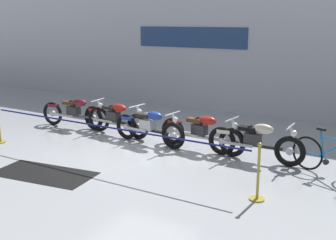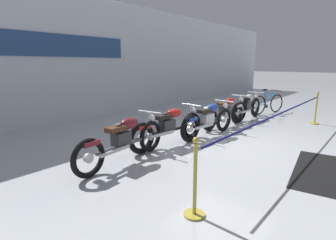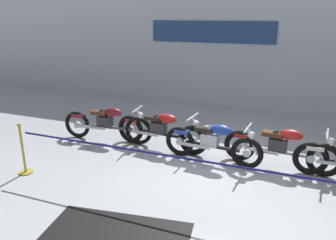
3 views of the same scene
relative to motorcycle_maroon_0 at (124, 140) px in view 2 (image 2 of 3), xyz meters
The scene contains 11 objects.
ground_plane 2.88m from the motorcycle_maroon_0, 14.12° to the right, with size 120.00×120.00×0.00m, color #B2B7BC.
back_wall 5.47m from the motorcycle_maroon_0, 58.16° to the left, with size 28.00×0.29×4.20m.
motorcycle_maroon_0 is the anchor object (origin of this frame).
motorcycle_red_1 1.43m from the motorcycle_maroon_0, ahead, with size 2.36×0.62×0.93m.
motorcycle_blue_2 2.75m from the motorcycle_maroon_0, ahead, with size 2.19×0.62×0.92m.
motorcycle_red_3 4.12m from the motorcycle_maroon_0, ahead, with size 2.37×0.62×0.92m.
motorcycle_cream_4 5.49m from the motorcycle_maroon_0, ahead, with size 2.26×0.62×0.92m.
bicycle 7.12m from the motorcycle_maroon_0, ahead, with size 1.66×0.69×0.97m.
stanchion_far_left 2.64m from the motorcycle_maroon_0, 53.52° to the right, with size 6.90×0.28×1.05m.
stanchion_mid_left 6.61m from the motorcycle_maroon_0, 18.69° to the right, with size 0.28×0.28×1.05m.
floor_banner 3.79m from the motorcycle_maroon_0, 57.01° to the right, with size 2.13×1.01×0.01m, color black.
Camera 2 is at (-5.96, -3.14, 1.93)m, focal length 28.00 mm.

